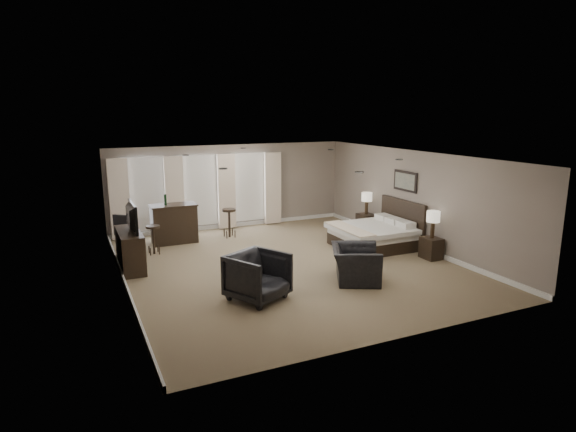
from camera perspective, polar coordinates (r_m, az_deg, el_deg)
name	(u,v)px	position (r m, az deg, el deg)	size (l,w,h in m)	color
room	(287,212)	(11.30, -0.07, 0.50)	(7.60, 8.60, 2.64)	#74644A
window_bay	(201,192)	(14.80, -10.30, 2.77)	(5.25, 0.20, 2.30)	silver
bed	(369,226)	(13.03, 9.56, -1.13)	(1.94, 1.85, 1.24)	silver
nightstand_near	(431,248)	(12.55, 16.61, -3.67)	(0.40, 0.49, 0.53)	black
nightstand_far	(366,223)	(14.76, 9.22, -0.85)	(0.43, 0.52, 0.57)	black
lamp_near	(433,225)	(12.40, 16.78, -0.98)	(0.33, 0.33, 0.68)	beige
lamp_far	(367,203)	(14.63, 9.30, 1.49)	(0.32, 0.32, 0.66)	beige
wall_art	(405,181)	(13.48, 13.69, 4.04)	(0.04, 0.96, 0.56)	slate
dresser	(130,250)	(11.82, -18.20, -3.84)	(0.50, 1.55, 0.90)	black
tv	(129,228)	(11.69, -18.38, -1.36)	(1.15, 0.66, 0.15)	black
armchair_near	(356,258)	(10.54, 8.01, -4.96)	(1.16, 0.75, 1.01)	black
armchair_far	(258,274)	(9.44, -3.62, -6.90)	(1.00, 0.93, 1.03)	black
bar_counter	(174,223)	(13.76, -13.36, -0.87)	(1.26, 0.65, 1.10)	black
bar_stool_left	(154,240)	(12.85, -15.64, -2.73)	(0.36, 0.36, 0.75)	black
bar_stool_right	(229,223)	(14.11, -6.97, -0.83)	(0.40, 0.40, 0.84)	black
desk_chair	(127,231)	(13.46, -18.59, -1.72)	(0.50, 0.50, 0.99)	black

